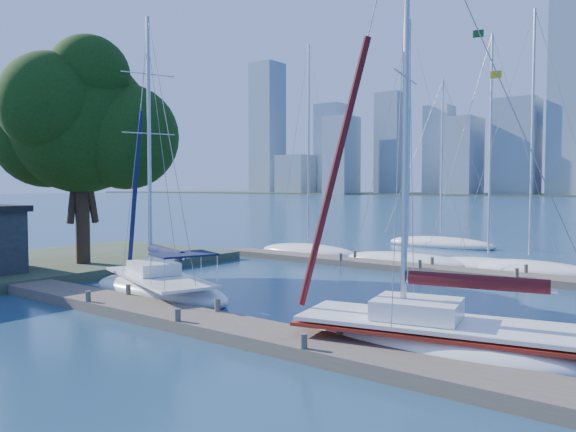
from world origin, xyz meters
The scene contains 12 objects.
ground centered at (0.00, 0.00, 0.00)m, with size 700.00×700.00×0.00m, color navy.
near_dock centered at (0.00, 0.00, 0.20)m, with size 26.00×2.00×0.40m, color brown.
far_dock centered at (2.00, 16.00, 0.18)m, with size 30.00×1.80×0.36m, color brown.
shore centered at (-17.00, 3.00, 0.25)m, with size 12.00×22.00×0.50m, color #38472D.
tree centered at (-13.92, 4.54, 8.30)m, with size 9.91×9.01×12.55m.
sailboat_navy centered at (-5.14, 2.53, 1.00)m, with size 8.36×5.12×12.54m.
sailboat_maroon centered at (7.54, 1.93, 1.10)m, with size 8.72×4.40×13.92m.
bg_boat_0 centered at (-8.45, 18.13, 0.30)m, with size 8.08×5.13×14.61m.
bg_boat_1 centered at (-1.07, 18.01, 0.28)m, with size 8.67×4.40×14.87m.
bg_boat_2 centered at (3.54, 18.57, 0.27)m, with size 7.45×2.70×13.42m.
bg_boat_3 centered at (5.76, 18.40, 0.29)m, with size 7.71×3.00×14.30m.
bg_boat_6 centered at (-3.59, 29.16, 0.27)m, with size 8.86×5.77×13.35m.
Camera 1 is at (13.66, -12.81, 4.71)m, focal length 35.00 mm.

